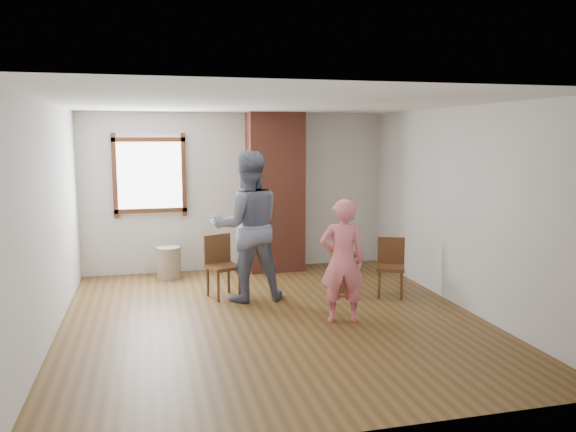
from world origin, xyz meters
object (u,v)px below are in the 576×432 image
object	(u,v)px
dining_chair_left	(221,262)
stoneware_crock	(169,262)
person_pink	(343,261)
man	(247,226)
side_table	(343,267)
dining_chair_right	(391,263)

from	to	relation	value
dining_chair_left	stoneware_crock	bearing A→B (deg)	98.61
stoneware_crock	dining_chair_left	xyz separation A→B (m)	(0.67, -1.25, 0.24)
stoneware_crock	person_pink	world-z (taller)	person_pink
man	person_pink	bearing A→B (deg)	126.08
man	person_pink	size ratio (longest dim) A/B	1.35
side_table	dining_chair_right	bearing A→B (deg)	-14.60
person_pink	man	bearing A→B (deg)	-39.49
person_pink	dining_chair_left	bearing A→B (deg)	-36.10
side_table	person_pink	xyz separation A→B (m)	(-0.40, -1.09, 0.34)
stoneware_crock	dining_chair_left	size ratio (longest dim) A/B	0.57
dining_chair_right	side_table	world-z (taller)	dining_chair_right
stoneware_crock	side_table	xyz separation A→B (m)	(2.34, -1.61, 0.16)
dining_chair_right	man	bearing A→B (deg)	-163.36
man	person_pink	xyz separation A→B (m)	(0.94, -1.20, -0.27)
dining_chair_left	dining_chair_right	world-z (taller)	dining_chair_left
stoneware_crock	dining_chair_left	world-z (taller)	dining_chair_left
dining_chair_right	man	distance (m)	2.08
side_table	person_pink	world-z (taller)	person_pink
stoneware_crock	man	world-z (taller)	man
dining_chair_left	side_table	size ratio (longest dim) A/B	1.44
dining_chair_left	side_table	world-z (taller)	dining_chair_left
dining_chair_right	stoneware_crock	bearing A→B (deg)	173.97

